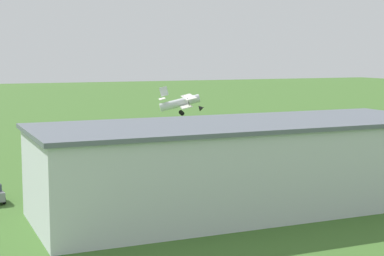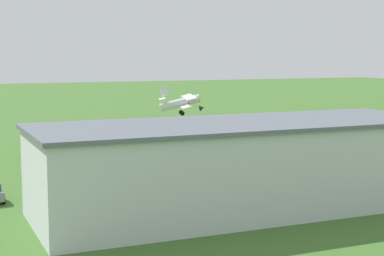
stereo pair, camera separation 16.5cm
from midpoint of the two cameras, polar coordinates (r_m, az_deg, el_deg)
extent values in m
plane|color=#3D6628|center=(87.22, -7.12, -1.84)|extent=(400.00, 400.00, 0.00)
cube|color=silver|center=(52.23, 4.77, -3.68)|extent=(34.69, 12.08, 7.14)
cube|color=slate|center=(51.67, 4.81, 0.40)|extent=(35.29, 12.69, 0.35)
cube|color=#384251|center=(57.55, 1.98, -3.33)|extent=(10.00, 0.25, 5.85)
cylinder|color=silver|center=(89.38, -1.07, 2.33)|extent=(6.07, 2.82, 2.54)
cone|color=black|center=(89.81, 0.96, 1.86)|extent=(1.08, 1.05, 0.98)
cube|color=silver|center=(89.47, -0.66, 2.12)|extent=(3.94, 9.15, 0.46)
cube|color=silver|center=(89.45, -0.25, 2.87)|extent=(3.94, 9.15, 0.46)
cube|color=silver|center=(89.07, -2.54, 3.40)|extent=(1.35, 0.48, 1.52)
cube|color=silver|center=(89.13, -2.70, 2.71)|extent=(1.59, 2.75, 0.29)
cylinder|color=black|center=(88.59, -0.84, 1.35)|extent=(0.65, 0.31, 0.64)
cylinder|color=black|center=(90.48, -0.96, 1.47)|extent=(0.65, 0.31, 0.64)
cylinder|color=#332D28|center=(86.57, -0.24, 2.35)|extent=(0.39, 0.18, 1.27)
cylinder|color=#332D28|center=(92.35, -0.65, 2.63)|extent=(0.39, 0.18, 1.27)
cylinder|color=black|center=(57.00, -16.90, -6.40)|extent=(0.29, 0.66, 0.64)
cylinder|color=#33723F|center=(70.29, 15.22, -3.78)|extent=(0.38, 0.38, 0.83)
cylinder|color=#3F3F47|center=(70.17, 15.24, -3.21)|extent=(0.45, 0.45, 0.59)
sphere|color=#9E704C|center=(70.10, 15.25, -2.88)|extent=(0.23, 0.23, 0.23)
cylinder|color=beige|center=(72.24, 10.36, -3.37)|extent=(0.44, 0.44, 0.83)
cylinder|color=navy|center=(72.12, 10.37, -2.81)|extent=(0.52, 0.52, 0.59)
sphere|color=beige|center=(72.05, 10.38, -2.49)|extent=(0.23, 0.23, 0.23)
cylinder|color=beige|center=(75.94, 11.86, -2.89)|extent=(0.33, 0.33, 0.87)
cylinder|color=navy|center=(75.82, 11.87, -2.33)|extent=(0.39, 0.39, 0.62)
sphere|color=#9E704C|center=(75.75, 11.88, -2.02)|extent=(0.24, 0.24, 0.24)
camera|label=1|loc=(0.08, -89.94, 0.01)|focal=57.85mm
camera|label=2|loc=(0.08, 90.06, -0.01)|focal=57.85mm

